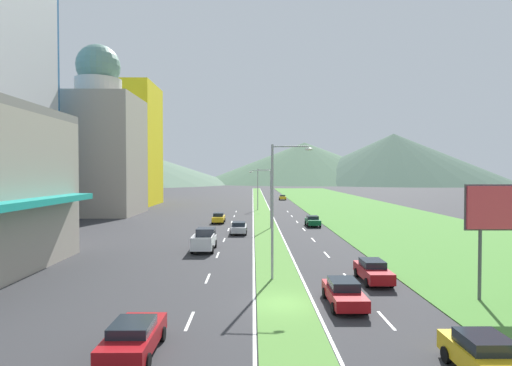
{
  "coord_description": "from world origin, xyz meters",
  "views": [
    {
      "loc": [
        -1.84,
        -24.04,
        7.67
      ],
      "look_at": [
        -1.22,
        51.87,
        5.81
      ],
      "focal_mm": 29.19,
      "sensor_mm": 36.0,
      "label": 1
    }
  ],
  "objects_px": {
    "car_3": "(239,228)",
    "car_5": "(313,221)",
    "street_lamp_far": "(259,186)",
    "pickup_truck_0": "(205,240)",
    "car_0": "(134,337)",
    "car_2": "(373,271)",
    "car_4": "(344,293)",
    "car_7": "(219,218)",
    "street_lamp_mid": "(268,194)",
    "car_8": "(486,357)",
    "car_1": "(283,197)",
    "street_lamp_near": "(277,202)"
  },
  "relations": [
    {
      "from": "car_2",
      "to": "car_4",
      "type": "relative_size",
      "value": 0.98
    },
    {
      "from": "car_7",
      "to": "street_lamp_near",
      "type": "bearing_deg",
      "value": -168.45
    },
    {
      "from": "street_lamp_mid",
      "to": "car_3",
      "type": "relative_size",
      "value": 1.83
    },
    {
      "from": "street_lamp_near",
      "to": "pickup_truck_0",
      "type": "bearing_deg",
      "value": 119.32
    },
    {
      "from": "street_lamp_near",
      "to": "car_1",
      "type": "relative_size",
      "value": 2.41
    },
    {
      "from": "pickup_truck_0",
      "to": "car_3",
      "type": "bearing_deg",
      "value": -15.66
    },
    {
      "from": "car_4",
      "to": "car_5",
      "type": "height_order",
      "value": "car_5"
    },
    {
      "from": "car_4",
      "to": "car_7",
      "type": "relative_size",
      "value": 1.04
    },
    {
      "from": "pickup_truck_0",
      "to": "car_0",
      "type": "bearing_deg",
      "value": 179.44
    },
    {
      "from": "street_lamp_far",
      "to": "street_lamp_mid",
      "type": "bearing_deg",
      "value": -88.42
    },
    {
      "from": "car_2",
      "to": "car_5",
      "type": "xyz_separation_m",
      "value": [
        0.17,
        30.48,
        -0.02
      ]
    },
    {
      "from": "car_0",
      "to": "pickup_truck_0",
      "type": "height_order",
      "value": "pickup_truck_0"
    },
    {
      "from": "car_1",
      "to": "car_3",
      "type": "height_order",
      "value": "car_3"
    },
    {
      "from": "car_2",
      "to": "car_3",
      "type": "bearing_deg",
      "value": -156.23
    },
    {
      "from": "street_lamp_mid",
      "to": "pickup_truck_0",
      "type": "distance_m",
      "value": 17.97
    },
    {
      "from": "street_lamp_mid",
      "to": "car_1",
      "type": "bearing_deg",
      "value": 83.96
    },
    {
      "from": "car_0",
      "to": "car_2",
      "type": "relative_size",
      "value": 0.98
    },
    {
      "from": "street_lamp_near",
      "to": "street_lamp_far",
      "type": "relative_size",
      "value": 1.14
    },
    {
      "from": "car_5",
      "to": "car_1",
      "type": "bearing_deg",
      "value": -179.85
    },
    {
      "from": "car_2",
      "to": "street_lamp_mid",
      "type": "bearing_deg",
      "value": -167.42
    },
    {
      "from": "car_2",
      "to": "car_4",
      "type": "height_order",
      "value": "car_2"
    },
    {
      "from": "car_8",
      "to": "pickup_truck_0",
      "type": "bearing_deg",
      "value": -152.48
    },
    {
      "from": "car_1",
      "to": "car_0",
      "type": "bearing_deg",
      "value": -7.69
    },
    {
      "from": "street_lamp_near",
      "to": "car_4",
      "type": "height_order",
      "value": "street_lamp_near"
    },
    {
      "from": "car_3",
      "to": "car_4",
      "type": "bearing_deg",
      "value": -166.1
    },
    {
      "from": "car_3",
      "to": "car_5",
      "type": "distance_m",
      "value": 12.69
    },
    {
      "from": "car_1",
      "to": "car_2",
      "type": "height_order",
      "value": "car_2"
    },
    {
      "from": "street_lamp_mid",
      "to": "car_8",
      "type": "bearing_deg",
      "value": -81.1
    },
    {
      "from": "street_lamp_far",
      "to": "car_0",
      "type": "relative_size",
      "value": 1.9
    },
    {
      "from": "car_1",
      "to": "car_2",
      "type": "bearing_deg",
      "value": -0.01
    },
    {
      "from": "street_lamp_far",
      "to": "car_7",
      "type": "bearing_deg",
      "value": -106.93
    },
    {
      "from": "street_lamp_far",
      "to": "car_0",
      "type": "xyz_separation_m",
      "value": [
        -6.39,
        -67.71,
        -4.16
      ]
    },
    {
      "from": "car_2",
      "to": "car_4",
      "type": "xyz_separation_m",
      "value": [
        -3.19,
        -5.16,
        -0.03
      ]
    },
    {
      "from": "street_lamp_mid",
      "to": "car_8",
      "type": "relative_size",
      "value": 1.95
    },
    {
      "from": "street_lamp_near",
      "to": "street_lamp_mid",
      "type": "relative_size",
      "value": 1.19
    },
    {
      "from": "car_0",
      "to": "car_7",
      "type": "bearing_deg",
      "value": 0.23
    },
    {
      "from": "street_lamp_far",
      "to": "pickup_truck_0",
      "type": "height_order",
      "value": "street_lamp_far"
    },
    {
      "from": "street_lamp_far",
      "to": "car_3",
      "type": "distance_m",
      "value": 33.39
    },
    {
      "from": "car_3",
      "to": "car_5",
      "type": "xyz_separation_m",
      "value": [
        10.36,
        7.33,
        -0.01
      ]
    },
    {
      "from": "car_1",
      "to": "car_5",
      "type": "xyz_separation_m",
      "value": [
        0.15,
        -57.94,
        0.03
      ]
    },
    {
      "from": "street_lamp_mid",
      "to": "car_5",
      "type": "relative_size",
      "value": 1.94
    },
    {
      "from": "street_lamp_mid",
      "to": "pickup_truck_0",
      "type": "height_order",
      "value": "street_lamp_mid"
    },
    {
      "from": "car_8",
      "to": "pickup_truck_0",
      "type": "height_order",
      "value": "pickup_truck_0"
    },
    {
      "from": "car_1",
      "to": "car_4",
      "type": "height_order",
      "value": "car_4"
    },
    {
      "from": "street_lamp_mid",
      "to": "car_7",
      "type": "height_order",
      "value": "street_lamp_mid"
    },
    {
      "from": "car_4",
      "to": "car_8",
      "type": "relative_size",
      "value": 1.11
    },
    {
      "from": "car_3",
      "to": "car_7",
      "type": "bearing_deg",
      "value": 16.95
    },
    {
      "from": "street_lamp_near",
      "to": "car_5",
      "type": "bearing_deg",
      "value": 76.95
    },
    {
      "from": "car_1",
      "to": "car_7",
      "type": "bearing_deg",
      "value": -14.26
    },
    {
      "from": "street_lamp_far",
      "to": "car_8",
      "type": "distance_m",
      "value": 70.33
    }
  ]
}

